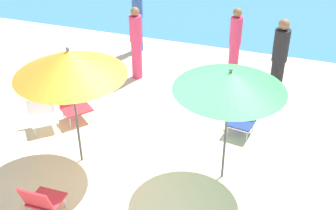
# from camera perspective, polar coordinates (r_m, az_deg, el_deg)

# --- Properties ---
(ground_plane) EXTENTS (40.00, 40.00, 0.00)m
(ground_plane) POSITION_cam_1_polar(r_m,az_deg,el_deg) (7.23, -2.70, -10.48)
(ground_plane) COLOR beige
(umbrella_orange) EXTENTS (1.76, 1.76, 2.14)m
(umbrella_orange) POSITION_cam_1_polar(r_m,az_deg,el_deg) (6.88, -12.63, 5.30)
(umbrella_orange) COLOR #4C4C51
(umbrella_orange) RESTS_ON ground_plane
(umbrella_green) EXTENTS (1.68, 1.68, 2.00)m
(umbrella_green) POSITION_cam_1_polar(r_m,az_deg,el_deg) (6.44, 8.01, 3.07)
(umbrella_green) COLOR #4C4C51
(umbrella_green) RESTS_ON ground_plane
(beach_chair_a) EXTENTS (0.71, 0.71, 0.55)m
(beach_chair_a) POSITION_cam_1_polar(r_m,az_deg,el_deg) (8.72, -15.95, -1.18)
(beach_chair_a) COLOR white
(beach_chair_a) RESTS_ON ground_plane
(beach_chair_b) EXTENTS (0.76, 0.76, 0.71)m
(beach_chair_b) POSITION_cam_1_polar(r_m,az_deg,el_deg) (8.80, -12.09, 0.40)
(beach_chair_b) COLOR red
(beach_chair_b) RESTS_ON ground_plane
(beach_chair_c) EXTENTS (0.48, 0.52, 0.66)m
(beach_chair_c) POSITION_cam_1_polar(r_m,az_deg,el_deg) (6.75, -16.02, -11.71)
(beach_chair_c) COLOR red
(beach_chair_c) RESTS_ON ground_plane
(beach_chair_d) EXTENTS (0.55, 0.61, 0.63)m
(beach_chair_d) POSITION_cam_1_polar(r_m,az_deg,el_deg) (8.36, 9.70, -1.42)
(beach_chair_d) COLOR navy
(beach_chair_d) RESTS_ON ground_plane
(person_a) EXTENTS (0.31, 0.31, 1.80)m
(person_a) POSITION_cam_1_polar(r_m,az_deg,el_deg) (9.25, 14.14, 5.61)
(person_a) COLOR black
(person_a) RESTS_ON ground_plane
(person_b) EXTENTS (0.27, 0.27, 1.65)m
(person_b) POSITION_cam_1_polar(r_m,az_deg,el_deg) (10.06, 8.65, 7.98)
(person_b) COLOR #DB3866
(person_b) RESTS_ON ground_plane
(person_c) EXTENTS (0.26, 0.26, 1.79)m
(person_c) POSITION_cam_1_polar(r_m,az_deg,el_deg) (11.28, -3.95, 11.37)
(person_c) COLOR #2D519E
(person_c) RESTS_ON ground_plane
(person_d) EXTENTS (0.28, 0.28, 1.68)m
(person_d) POSITION_cam_1_polar(r_m,az_deg,el_deg) (9.93, -4.13, 8.01)
(person_d) COLOR #DB3866
(person_d) RESTS_ON ground_plane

